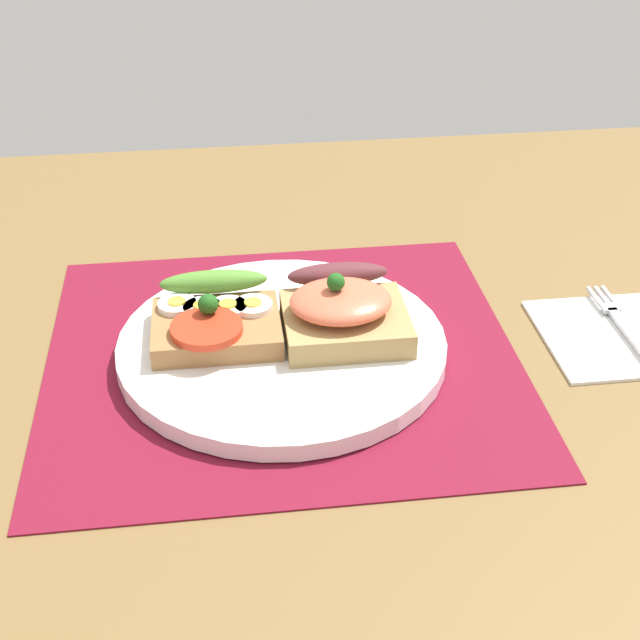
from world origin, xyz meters
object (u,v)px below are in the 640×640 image
at_px(plate, 282,346).
at_px(napkin, 631,333).
at_px(sandwich_salmon, 343,310).
at_px(sandwich_egg_tomato, 215,318).
at_px(fork, 625,327).

height_order(plate, napkin, plate).
xyz_separation_m(sandwich_salmon, napkin, (0.24, -0.01, -0.03)).
xyz_separation_m(plate, sandwich_egg_tomato, (-0.05, 0.01, 0.02)).
relative_size(sandwich_salmon, napkin, 0.67).
relative_size(sandwich_egg_tomato, fork, 0.72).
distance_m(plate, sandwich_salmon, 0.06).
distance_m(plate, sandwich_egg_tomato, 0.06).
xyz_separation_m(napkin, fork, (-0.00, 0.00, 0.00)).
xyz_separation_m(plate, sandwich_salmon, (0.05, 0.00, 0.03)).
bearing_deg(fork, plate, 179.18).
bearing_deg(sandwich_egg_tomato, fork, -3.15).
distance_m(plate, fork, 0.28).
relative_size(sandwich_egg_tomato, napkin, 0.68).
relative_size(sandwich_salmon, fork, 0.71).
distance_m(sandwich_salmon, napkin, 0.24).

